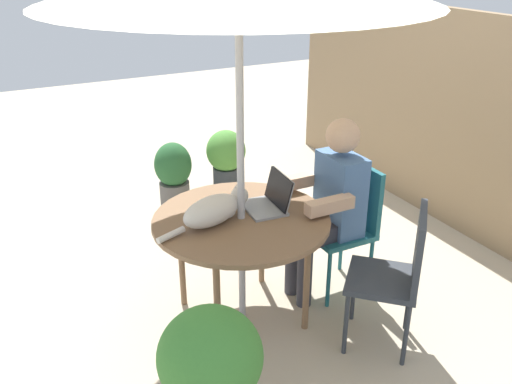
% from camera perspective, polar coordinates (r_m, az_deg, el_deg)
% --- Properties ---
extents(ground_plane, '(14.00, 14.00, 0.00)m').
position_cam_1_polar(ground_plane, '(3.70, -1.41, -12.62)').
color(ground_plane, '#BCAD93').
extents(fence_back, '(5.29, 0.08, 1.76)m').
position_cam_1_polar(fence_back, '(4.54, 23.95, 5.09)').
color(fence_back, '#937756').
rests_on(fence_back, ground).
extents(patio_table, '(1.08, 1.08, 0.72)m').
position_cam_1_polar(patio_table, '(3.34, -1.53, -3.53)').
color(patio_table, brown).
rests_on(patio_table, ground).
extents(chair_occupied, '(0.40, 0.40, 0.90)m').
position_cam_1_polar(chair_occupied, '(3.78, 9.58, -2.63)').
color(chair_occupied, '#1E606B').
rests_on(chair_occupied, ground).
extents(chair_empty, '(0.57, 0.57, 0.90)m').
position_cam_1_polar(chair_empty, '(3.28, 14.56, -7.72)').
color(chair_empty, '#33383F').
rests_on(chair_empty, ground).
extents(person_seated, '(0.48, 0.48, 1.24)m').
position_cam_1_polar(person_seated, '(3.62, 7.74, -0.79)').
color(person_seated, '#4C72A5').
rests_on(person_seated, ground).
extents(laptop, '(0.32, 0.27, 0.21)m').
position_cam_1_polar(laptop, '(3.41, 1.57, -0.69)').
color(laptop, gray).
rests_on(laptop, patio_table).
extents(cat, '(0.31, 0.64, 0.17)m').
position_cam_1_polar(cat, '(3.23, -4.29, -1.84)').
color(cat, silver).
rests_on(cat, patio_table).
extents(potted_plant_near_fence, '(0.36, 0.36, 0.70)m').
position_cam_1_polar(potted_plant_near_fence, '(5.02, -3.11, 3.20)').
color(potted_plant_near_fence, '#33383D').
rests_on(potted_plant_near_fence, ground).
extents(potted_plant_by_chair, '(0.48, 0.48, 0.77)m').
position_cam_1_polar(potted_plant_by_chair, '(2.65, -4.70, -18.16)').
color(potted_plant_by_chair, '#595654').
rests_on(potted_plant_by_chair, ground).
extents(potted_plant_corner, '(0.33, 0.33, 0.65)m').
position_cam_1_polar(potted_plant_corner, '(4.91, -8.54, 1.76)').
color(potted_plant_corner, '#595654').
rests_on(potted_plant_corner, ground).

